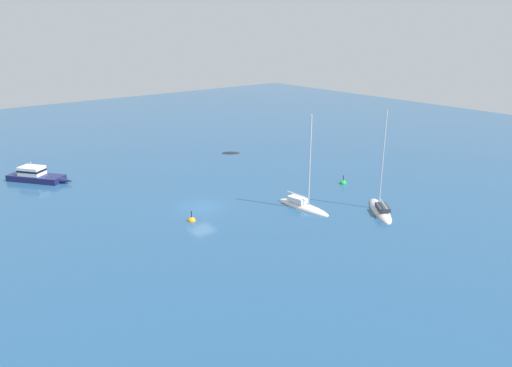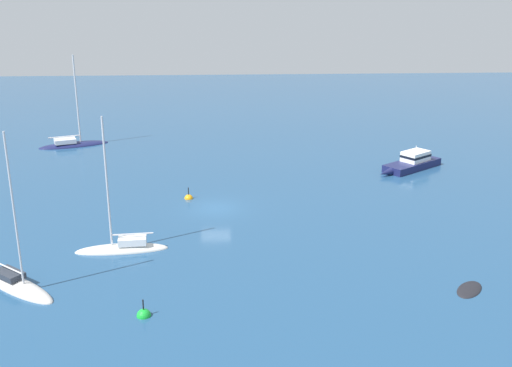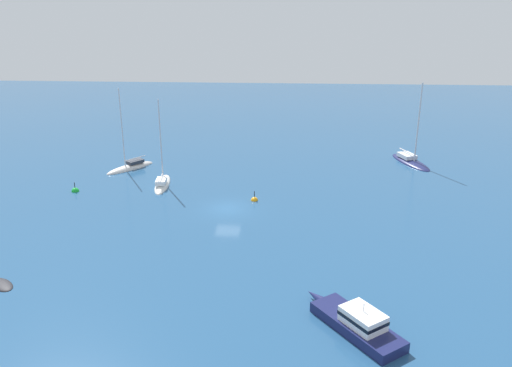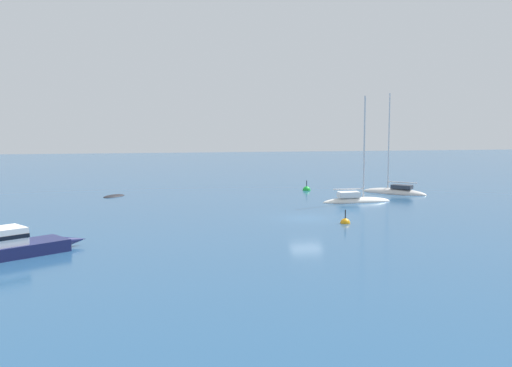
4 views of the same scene
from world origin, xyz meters
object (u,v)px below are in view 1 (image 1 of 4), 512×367
(sailboat, at_px, (303,206))
(rib, at_px, (231,153))
(sloop, at_px, (380,210))
(channel_buoy, at_px, (343,184))
(motor_cruiser, at_px, (36,176))
(mooring_buoy, at_px, (192,221))

(sailboat, height_order, rib, sailboat)
(sloop, xyz_separation_m, channel_buoy, (8.31, -3.84, -0.12))
(motor_cruiser, height_order, sloop, sloop)
(rib, bearing_deg, sloop, 125.37)
(sloop, bearing_deg, channel_buoy, 14.42)
(sloop, bearing_deg, motor_cruiser, 76.05)
(sloop, height_order, rib, sloop)
(rib, distance_m, mooring_buoy, 25.68)
(motor_cruiser, xyz_separation_m, channel_buoy, (-24.06, -28.08, -0.67))
(rib, relative_size, mooring_buoy, 2.06)
(rib, distance_m, channel_buoy, 19.99)
(motor_cruiser, distance_m, mooring_buoy, 23.91)
(rib, bearing_deg, channel_buoy, 134.89)
(sailboat, height_order, mooring_buoy, sailboat)
(motor_cruiser, distance_m, channel_buoy, 36.98)
(sailboat, distance_m, channel_buoy, 9.56)
(channel_buoy, xyz_separation_m, mooring_buoy, (1.55, 20.04, 0.00))
(sailboat, relative_size, rib, 3.52)
(sloop, distance_m, mooring_buoy, 18.96)
(sloop, relative_size, mooring_buoy, 7.59)
(sailboat, xyz_separation_m, rib, (22.48, -7.15, -0.17))
(sloop, distance_m, rib, 28.26)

